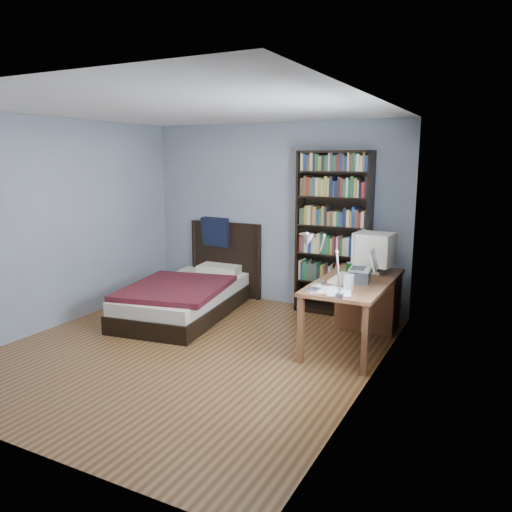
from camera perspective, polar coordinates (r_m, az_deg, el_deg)
name	(u,v)px	position (r m, az deg, el deg)	size (l,w,h in m)	color
room	(190,234)	(5.16, -7.55, 2.46)	(4.20, 4.24, 2.50)	brown
desk	(365,298)	(5.99, 12.32, -4.69)	(0.75, 1.59, 0.73)	brown
crt_monitor	(374,250)	(5.85, 13.29, 0.69)	(0.43, 0.39, 0.47)	beige
laptop	(362,273)	(5.37, 11.99, -1.93)	(0.32, 0.32, 0.36)	#2D2D30
desk_lamp	(313,247)	(4.31, 6.48, 1.03)	(0.26, 0.57, 0.67)	#99999E
keyboard	(343,279)	(5.46, 9.89, -2.56)	(0.19, 0.48, 0.03)	#BFB39F
speaker	(349,282)	(5.05, 10.54, -2.97)	(0.08, 0.08, 0.16)	gray
soda_can	(349,268)	(5.77, 10.61, -1.37)	(0.07, 0.07, 0.13)	black
mouse	(362,273)	(5.73, 11.99, -1.96)	(0.07, 0.12, 0.04)	silver
phone_silver	(323,283)	(5.28, 7.62, -3.03)	(0.05, 0.10, 0.02)	#BCBCC1
phone_grey	(317,285)	(5.18, 7.00, -3.29)	(0.04, 0.08, 0.02)	gray
external_drive	(314,290)	(4.97, 6.63, -3.86)	(0.12, 0.12, 0.03)	gray
bookshelf	(333,234)	(6.53, 8.83, 2.55)	(0.95, 0.30, 2.12)	black
bed	(190,293)	(6.72, -7.51, -4.24)	(1.43, 2.32, 1.16)	black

